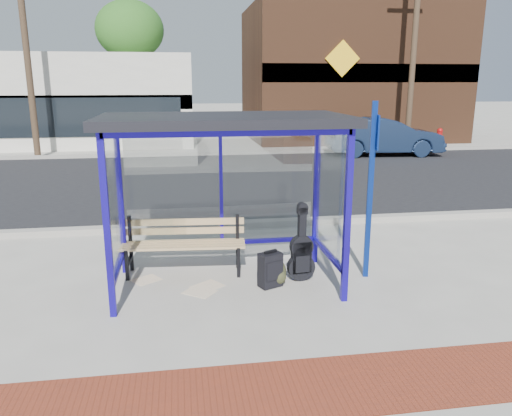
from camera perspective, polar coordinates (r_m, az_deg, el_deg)
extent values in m
plane|color=#B2ADA0|center=(7.30, -3.33, -8.79)|extent=(120.00, 120.00, 0.00)
cube|color=maroon|center=(5.02, -0.31, -20.35)|extent=(60.00, 1.00, 0.01)
cube|color=gray|center=(10.00, -4.93, -1.99)|extent=(60.00, 0.25, 0.12)
cube|color=black|center=(14.97, -6.27, 3.23)|extent=(60.00, 10.00, 0.00)
cube|color=gray|center=(19.99, -6.95, 6.16)|extent=(60.00, 0.25, 0.12)
cube|color=#B2ADA0|center=(21.88, -7.12, 6.71)|extent=(60.00, 4.00, 0.01)
cube|color=#1A0EA0|center=(6.24, -16.66, -2.20)|extent=(0.08, 0.08, 2.30)
cube|color=#1A0EA0|center=(6.52, 10.40, -1.12)|extent=(0.08, 0.08, 2.30)
cube|color=#1A0EA0|center=(7.68, -15.21, 0.95)|extent=(0.08, 0.08, 2.30)
cube|color=#1A0EA0|center=(7.91, 6.90, 1.73)|extent=(0.08, 0.08, 2.30)
cube|color=#1A0EA0|center=(7.48, -4.14, 9.68)|extent=(3.00, 0.08, 0.08)
cube|color=#1A0EA0|center=(5.99, -2.95, 8.56)|extent=(3.00, 0.08, 0.08)
cube|color=#1A0EA0|center=(6.77, -16.51, 8.65)|extent=(0.08, 1.50, 0.08)
cube|color=#1A0EA0|center=(7.03, 8.81, 9.26)|extent=(0.08, 1.50, 0.08)
cube|color=#1A0EA0|center=(7.85, -3.90, -3.97)|extent=(3.00, 0.08, 0.06)
cube|color=#1A0EA0|center=(7.18, -15.46, -6.26)|extent=(0.08, 1.50, 0.06)
cube|color=#1A0EA0|center=(7.43, 8.27, -5.18)|extent=(0.08, 1.50, 0.06)
cube|color=#1A0EA0|center=(7.61, -4.02, 2.84)|extent=(0.05, 0.05, 1.90)
cube|color=silver|center=(7.62, -4.02, 2.54)|extent=(2.84, 0.01, 1.82)
cube|color=silver|center=(6.92, -15.95, 0.81)|extent=(0.02, 1.34, 1.82)
cube|color=silver|center=(7.18, 8.53, 1.68)|extent=(0.02, 1.34, 1.82)
cube|color=black|center=(6.73, -3.63, 10.03)|extent=(3.30, 1.80, 0.12)
cube|color=#59331E|center=(26.61, 10.49, 14.82)|extent=(10.00, 7.00, 6.40)
cube|color=black|center=(23.38, 13.32, 14.78)|extent=(10.00, 0.10, 0.80)
cube|color=yellow|center=(22.79, 9.85, 16.48)|extent=(1.56, 0.06, 1.56)
cylinder|color=#4C3826|center=(28.79, -13.87, 13.20)|extent=(0.36, 0.36, 5.00)
ellipsoid|color=#275518|center=(28.91, -14.24, 19.14)|extent=(3.60, 3.60, 3.06)
cylinder|color=#4C3826|center=(31.54, 16.26, 13.11)|extent=(0.36, 0.36, 5.00)
ellipsoid|color=#275518|center=(31.64, 16.66, 18.54)|extent=(3.60, 3.60, 3.06)
cylinder|color=#4C3826|center=(20.83, -24.77, 16.20)|extent=(0.24, 0.24, 8.00)
cylinder|color=#4C3826|center=(22.29, 17.56, 16.62)|extent=(0.24, 0.24, 8.00)
cube|color=black|center=(7.62, -14.55, -6.35)|extent=(0.06, 0.06, 0.46)
cube|color=black|center=(7.92, -14.14, -3.94)|extent=(0.06, 0.06, 0.87)
cube|color=black|center=(7.80, -14.29, -5.83)|extent=(0.08, 0.42, 0.05)
cube|color=black|center=(7.49, -2.01, -6.23)|extent=(0.06, 0.06, 0.46)
cube|color=black|center=(7.80, -2.13, -3.79)|extent=(0.06, 0.06, 0.87)
cube|color=black|center=(7.68, -2.06, -5.71)|extent=(0.08, 0.42, 0.05)
cube|color=tan|center=(7.46, -8.38, -4.58)|extent=(1.85, 0.24, 0.04)
cube|color=tan|center=(7.57, -8.32, -4.31)|extent=(1.85, 0.24, 0.04)
cube|color=tan|center=(7.67, -8.26, -4.04)|extent=(1.85, 0.24, 0.04)
cube|color=tan|center=(7.78, -8.20, -3.78)|extent=(1.85, 0.24, 0.04)
cube|color=tan|center=(7.77, -8.22, -2.60)|extent=(1.85, 0.18, 0.10)
cube|color=tan|center=(7.73, -8.26, -1.58)|extent=(1.85, 0.18, 0.10)
cylinder|color=black|center=(7.42, 5.16, -6.72)|extent=(0.41, 0.15, 0.41)
cylinder|color=black|center=(7.31, 5.22, -4.39)|extent=(0.35, 0.15, 0.34)
cube|color=black|center=(7.37, 5.19, -5.60)|extent=(0.30, 0.14, 0.48)
cube|color=black|center=(7.21, 5.28, -1.92)|extent=(0.11, 0.11, 0.48)
cube|color=black|center=(7.16, 5.32, -0.29)|extent=(0.15, 0.11, 0.10)
cube|color=black|center=(7.14, 1.64, -7.06)|extent=(0.37, 0.31, 0.50)
cylinder|color=black|center=(7.17, 0.84, -8.99)|extent=(0.11, 0.18, 0.05)
cylinder|color=black|center=(7.29, 2.39, -8.60)|extent=(0.11, 0.18, 0.05)
cube|color=black|center=(7.05, 1.65, -4.98)|extent=(0.20, 0.11, 0.04)
cube|color=black|center=(7.06, 2.11, -7.22)|extent=(0.24, 0.11, 0.27)
ellipsoid|color=#2D2F1A|center=(7.27, 2.28, -7.23)|extent=(0.39, 0.33, 0.38)
ellipsoid|color=#2D2F1A|center=(7.20, 2.79, -7.91)|extent=(0.22, 0.19, 0.20)
cube|color=#2D2F1A|center=(7.22, 2.21, -5.84)|extent=(0.11, 0.08, 0.03)
cube|color=navy|center=(7.41, 12.90, 1.77)|extent=(0.09, 0.09, 2.59)
cube|color=navy|center=(7.28, 13.66, 8.42)|extent=(0.10, 0.32, 0.49)
cube|color=white|center=(7.63, -12.42, -8.03)|extent=(0.48, 0.46, 0.01)
cube|color=white|center=(7.27, -5.59, -8.90)|extent=(0.53, 0.51, 0.01)
cube|color=white|center=(7.10, -6.44, -9.51)|extent=(0.52, 0.50, 0.01)
imported|color=#182643|center=(20.43, 14.41, 7.90)|extent=(4.58, 1.91, 1.47)
cylinder|color=#A70B0C|center=(23.92, 20.21, 7.39)|extent=(0.22, 0.22, 0.67)
sphere|color=#A70B0C|center=(23.89, 20.28, 8.27)|extent=(0.25, 0.25, 0.25)
cylinder|color=#A70B0C|center=(23.91, 20.23, 7.66)|extent=(0.38, 0.23, 0.11)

